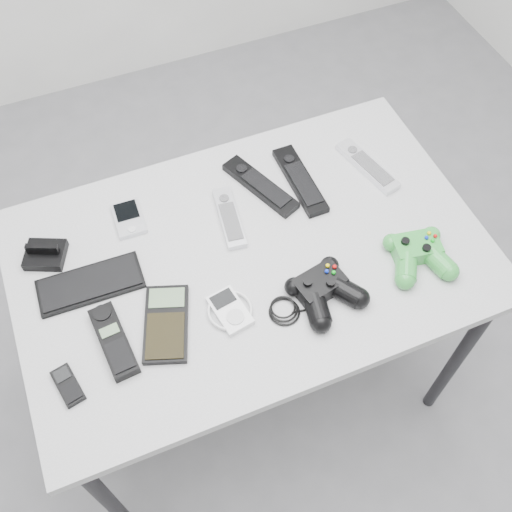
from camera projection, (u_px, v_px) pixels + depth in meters
name	position (u px, v px, depth m)	size (l,w,h in m)	color
floor	(272.00, 386.00, 2.04)	(3.50, 3.50, 0.00)	slate
desk	(251.00, 268.00, 1.49)	(1.13, 0.72, 0.75)	#97989A
pda_keyboard	(90.00, 284.00, 1.38)	(0.24, 0.10, 0.01)	black
dock_bracket	(44.00, 252.00, 1.41)	(0.09, 0.08, 0.05)	black
pda	(129.00, 218.00, 1.48)	(0.07, 0.11, 0.02)	silver
remote_silver_a	(229.00, 217.00, 1.48)	(0.05, 0.19, 0.02)	silver
remote_black_a	(260.00, 185.00, 1.54)	(0.05, 0.23, 0.02)	black
remote_black_b	(300.00, 180.00, 1.55)	(0.06, 0.24, 0.02)	black
remote_silver_b	(367.00, 166.00, 1.58)	(0.05, 0.20, 0.02)	silver
mobile_phone	(68.00, 385.00, 1.24)	(0.04, 0.09, 0.02)	black
cordless_handset	(114.00, 341.00, 1.29)	(0.06, 0.18, 0.03)	black
calculator	(166.00, 323.00, 1.32)	(0.10, 0.19, 0.02)	black
mp3_player	(230.00, 310.00, 1.34)	(0.10, 0.11, 0.02)	silver
controller_black	(324.00, 289.00, 1.35)	(0.27, 0.17, 0.05)	black
controller_green	(418.00, 253.00, 1.41)	(0.15, 0.16, 0.05)	#248739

